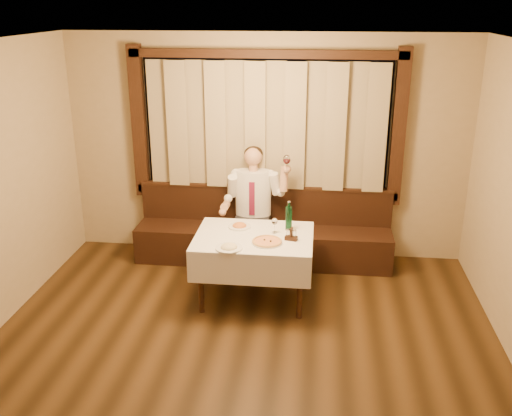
# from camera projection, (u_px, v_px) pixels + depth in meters

# --- Properties ---
(room) EXTENTS (5.01, 6.01, 2.81)m
(room) POSITION_uv_depth(u_px,v_px,m) (244.00, 192.00, 5.21)
(room) COLOR black
(room) RESTS_ON ground
(banquette) EXTENTS (3.20, 0.61, 0.94)m
(banquette) POSITION_uv_depth(u_px,v_px,m) (263.00, 237.00, 7.25)
(banquette) COLOR black
(banquette) RESTS_ON ground
(dining_table) EXTENTS (1.27, 0.97, 0.76)m
(dining_table) POSITION_uv_depth(u_px,v_px,m) (254.00, 244.00, 6.18)
(dining_table) COLOR black
(dining_table) RESTS_ON ground
(pizza) EXTENTS (0.33, 0.33, 0.03)m
(pizza) POSITION_uv_depth(u_px,v_px,m) (267.00, 242.00, 5.95)
(pizza) COLOR white
(pizza) RESTS_ON dining_table
(pasta_red) EXTENTS (0.26, 0.26, 0.09)m
(pasta_red) POSITION_uv_depth(u_px,v_px,m) (239.00, 224.00, 6.36)
(pasta_red) COLOR white
(pasta_red) RESTS_ON dining_table
(pasta_cream) EXTENTS (0.28, 0.28, 0.09)m
(pasta_cream) POSITION_uv_depth(u_px,v_px,m) (229.00, 245.00, 5.80)
(pasta_cream) COLOR white
(pasta_cream) RESTS_ON dining_table
(green_bottle) EXTENTS (0.07, 0.07, 0.33)m
(green_bottle) POSITION_uv_depth(u_px,v_px,m) (289.00, 218.00, 6.25)
(green_bottle) COLOR #0E4221
(green_bottle) RESTS_ON dining_table
(table_wine_glass) EXTENTS (0.06, 0.06, 0.17)m
(table_wine_glass) POSITION_uv_depth(u_px,v_px,m) (275.00, 222.00, 6.17)
(table_wine_glass) COLOR white
(table_wine_glass) RESTS_ON dining_table
(cruet_caddy) EXTENTS (0.14, 0.09, 0.14)m
(cruet_caddy) POSITION_uv_depth(u_px,v_px,m) (291.00, 236.00, 6.01)
(cruet_caddy) COLOR black
(cruet_caddy) RESTS_ON dining_table
(seated_man) EXTENTS (0.83, 0.62, 1.48)m
(seated_man) POSITION_uv_depth(u_px,v_px,m) (253.00, 198.00, 6.99)
(seated_man) COLOR black
(seated_man) RESTS_ON ground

